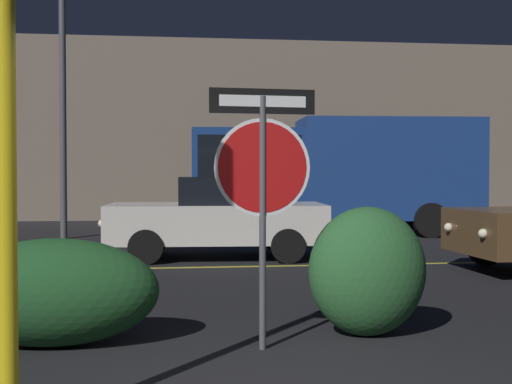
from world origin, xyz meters
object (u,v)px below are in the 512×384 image
stop_sign (263,166)px  hedge_bush_2 (367,271)px  passing_car_2 (218,217)px  street_lamp (62,51)px  delivery_truck (329,170)px  yellow_pole_left (6,134)px  hedge_bush_1 (54,292)px

stop_sign → hedge_bush_2: size_ratio=1.86×
hedge_bush_2 → passing_car_2: (-0.96, 6.40, 0.12)m
street_lamp → delivery_truck: bearing=2.9°
stop_sign → street_lamp: 11.77m
yellow_pole_left → passing_car_2: 8.97m
passing_car_2 → street_lamp: (-3.33, 4.18, 3.68)m
yellow_pole_left → street_lamp: size_ratio=0.48×
delivery_truck → street_lamp: (-6.48, -0.33, 2.80)m
stop_sign → hedge_bush_2: (1.07, 0.39, -1.01)m
yellow_pole_left → hedge_bush_1: size_ratio=1.89×
hedge_bush_2 → yellow_pole_left: bearing=-141.1°
street_lamp → hedge_bush_1: bearing=-82.7°
hedge_bush_1 → street_lamp: (-1.36, 10.62, 3.93)m
hedge_bush_2 → delivery_truck: delivery_truck is taller
yellow_pole_left → delivery_truck: (5.04, 13.22, -0.17)m
stop_sign → passing_car_2: bearing=84.1°
yellow_pole_left → hedge_bush_1: (-0.08, 2.27, -1.31)m
hedge_bush_1 → stop_sign: bearing=-10.9°
hedge_bush_1 → hedge_bush_2: hedge_bush_2 is taller
hedge_bush_1 → passing_car_2: (1.97, 6.44, 0.25)m
stop_sign → yellow_pole_left: yellow_pole_left is taller
delivery_truck → passing_car_2: bearing=148.1°
stop_sign → street_lamp: bearing=101.4°
stop_sign → street_lamp: (-3.22, 10.97, 2.80)m
stop_sign → delivery_truck: delivery_truck is taller
passing_car_2 → delivery_truck: size_ratio=0.57×
yellow_pole_left → street_lamp: (-1.44, 12.88, 2.63)m
passing_car_2 → street_lamp: street_lamp is taller
hedge_bush_2 → passing_car_2: size_ratio=0.30×
yellow_pole_left → hedge_bush_2: bearing=38.9°
hedge_bush_1 → passing_car_2: size_ratio=0.46×
delivery_truck → street_lamp: street_lamp is taller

